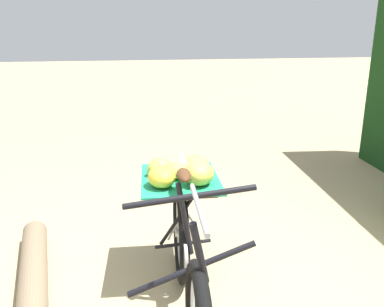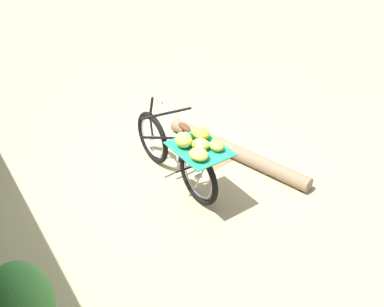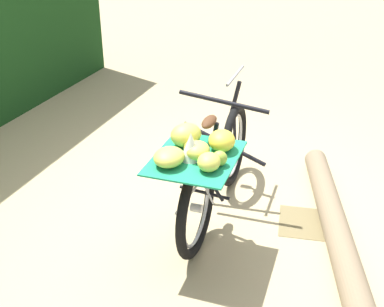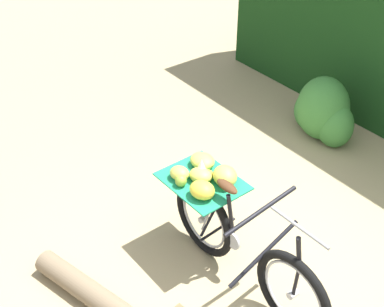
% 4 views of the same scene
% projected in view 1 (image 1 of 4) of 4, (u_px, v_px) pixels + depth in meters
% --- Properties ---
extents(bicycle, '(1.80, 0.76, 1.03)m').
position_uv_depth(bicycle, '(186.00, 239.00, 2.46)').
color(bicycle, black).
rests_on(bicycle, ground_plane).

